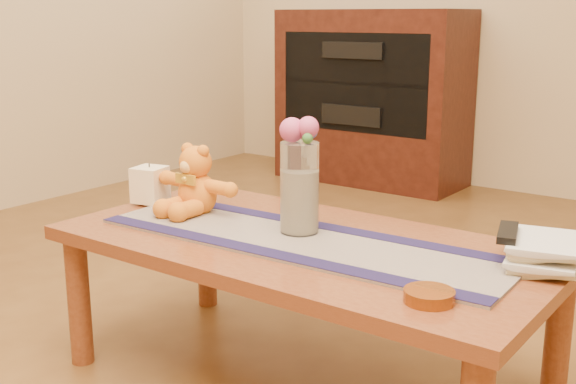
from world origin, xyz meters
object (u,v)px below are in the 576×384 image
Objects in this scene: glass_vase at (300,188)px; amber_dish at (429,296)px; teddy_bear at (197,180)px; tv_remote at (508,233)px; bronze_ball at (301,218)px; pillar_candle at (150,184)px; book_bottom at (506,260)px.

glass_vase is 2.29× the size of amber_dish.
tv_remote is (0.96, 0.10, -0.02)m from teddy_bear.
teddy_bear is 0.95m from amber_dish.
glass_vase is (0.39, 0.01, 0.03)m from teddy_bear.
bronze_ball is at bearing 170.67° from tv_remote.
glass_vase is at bearing 155.27° from amber_dish.
pillar_candle is 0.61m from glass_vase.
tv_remote reaches higher than bronze_ball.
pillar_candle is 0.53× the size of book_bottom.
teddy_bear is at bearing -179.07° from glass_vase.
glass_vase is at bearing -60.96° from bronze_ball.
teddy_bear is at bearing -175.27° from bronze_ball.
teddy_bear is at bearing 1.43° from pillar_candle.
bronze_ball is at bearing 3.55° from pillar_candle.
teddy_bear is 1.16× the size of glass_vase.
bronze_ball is 0.59× the size of amber_dish.
tv_remote is at bearing 5.38° from pillar_candle.
amber_dish is at bearing -24.73° from glass_vase.
book_bottom is 1.97× the size of amber_dish.
pillar_candle is at bearing -178.89° from glass_vase.
tv_remote reaches higher than amber_dish.
amber_dish is at bearing -117.15° from book_bottom.
pillar_candle is 1.03× the size of amber_dish.
book_bottom is (0.58, 0.08, -0.03)m from bronze_ball.
teddy_bear is 2.66× the size of amber_dish.
tv_remote reaches higher than book_bottom.
amber_dish is at bearing -114.83° from tv_remote.
glass_vase reaches higher than amber_dish.
amber_dish is at bearing -11.48° from pillar_candle.
pillar_candle is 1.18m from tv_remote.
tv_remote is at bearing -93.00° from book_bottom.
bronze_ball is at bearing 168.63° from book_bottom.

